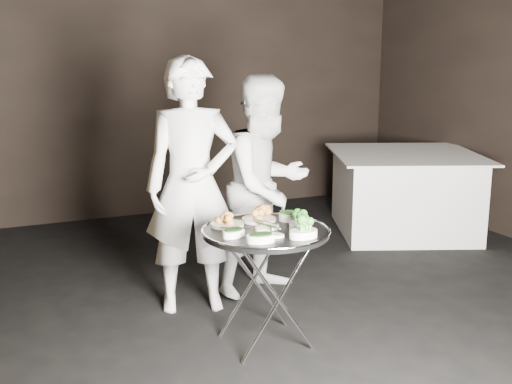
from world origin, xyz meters
name	(u,v)px	position (x,y,z in m)	size (l,w,h in m)	color
floor	(289,342)	(0.00, 0.00, -0.03)	(6.00, 7.00, 0.05)	black
wall_back	(146,79)	(0.00, 3.52, 1.50)	(6.00, 0.05, 3.00)	black
tray_stand	(266,282)	(-0.17, 0.01, 0.41)	(0.49, 0.42, 0.73)	silver
serving_tray	(266,231)	(-0.17, 0.01, 0.73)	(0.79, 0.79, 0.04)	black
potato_plate_a	(227,221)	(-0.35, 0.18, 0.78)	(0.21, 0.21, 0.08)	beige
potato_plate_b	(259,216)	(-0.12, 0.21, 0.78)	(0.22, 0.22, 0.08)	beige
greens_bowl	(289,215)	(0.06, 0.15, 0.78)	(0.13, 0.13, 0.08)	silver
asparagus_plate_a	(267,227)	(-0.15, 0.02, 0.76)	(0.20, 0.15, 0.04)	silver
asparagus_plate_b	(271,234)	(-0.20, -0.14, 0.76)	(0.18, 0.15, 0.03)	silver
spinach_bowl_a	(234,232)	(-0.40, -0.05, 0.77)	(0.18, 0.15, 0.06)	silver
spinach_bowl_b	(261,237)	(-0.30, -0.21, 0.78)	(0.18, 0.13, 0.07)	silver
broccoli_bowl_a	(301,223)	(0.05, -0.04, 0.78)	(0.19, 0.17, 0.07)	silver
broccoli_bowl_b	(303,232)	(-0.03, -0.23, 0.78)	(0.18, 0.14, 0.07)	silver
serving_utensils	(264,219)	(-0.15, 0.08, 0.79)	(0.57, 0.43, 0.01)	silver
waiter_left	(192,186)	(-0.39, 0.75, 0.89)	(0.65, 0.43, 1.78)	silver
waiter_right	(267,186)	(0.22, 0.84, 0.82)	(0.80, 0.62, 1.65)	silver
dining_table	(404,192)	(2.16, 1.76, 0.41)	(1.41, 1.41, 0.80)	white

